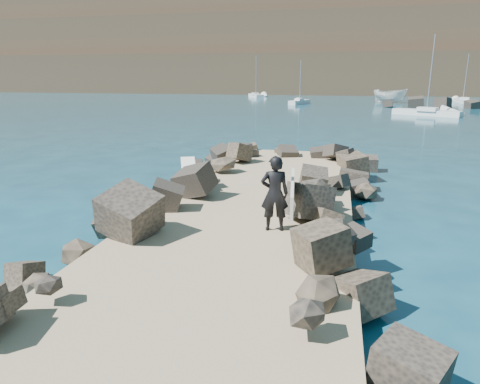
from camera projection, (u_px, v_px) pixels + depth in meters
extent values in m
plane|color=#0F384C|center=(247.00, 232.00, 12.73)|extent=(800.00, 800.00, 0.00)
cube|color=#8C7759|center=(231.00, 248.00, 10.77)|extent=(6.00, 26.00, 0.60)
cube|color=black|center=(134.00, 225.00, 11.81)|extent=(2.60, 22.00, 1.00)
cube|color=black|center=(350.00, 243.00, 10.57)|extent=(2.60, 22.00, 1.00)
cube|color=#2D4919|center=(363.00, 43.00, 156.86)|extent=(360.00, 140.00, 32.00)
cube|color=white|center=(189.00, 172.00, 15.90)|extent=(1.29, 2.19, 0.07)
imported|color=silver|center=(390.00, 96.00, 72.37)|extent=(6.27, 5.12, 2.31)
imported|color=black|center=(275.00, 194.00, 10.93)|extent=(0.80, 0.60, 1.97)
cube|color=silver|center=(292.00, 193.00, 10.82)|extent=(0.31, 2.44, 0.77)
cube|color=silver|center=(426.00, 113.00, 49.39)|extent=(7.39, 5.10, 0.80)
cylinder|color=gray|center=(431.00, 73.00, 48.21)|extent=(0.12, 0.12, 8.28)
cube|color=silver|center=(428.00, 109.00, 48.85)|extent=(2.43, 2.07, 0.44)
cube|color=silver|center=(300.00, 103.00, 68.68)|extent=(3.15, 5.72, 0.80)
cylinder|color=gray|center=(300.00, 80.00, 67.77)|extent=(0.12, 0.12, 6.21)
cube|color=silver|center=(299.00, 100.00, 67.96)|extent=(1.40, 1.80, 0.44)
cube|color=silver|center=(463.00, 101.00, 71.77)|extent=(1.64, 6.72, 0.80)
cylinder|color=gray|center=(466.00, 77.00, 70.71)|extent=(0.12, 0.12, 7.35)
cube|color=silver|center=(464.00, 99.00, 70.89)|extent=(1.12, 1.90, 0.44)
cube|color=silver|center=(256.00, 96.00, 89.98)|extent=(4.41, 7.08, 0.80)
cylinder|color=gray|center=(256.00, 75.00, 88.86)|extent=(0.12, 0.12, 7.79)
cube|color=silver|center=(255.00, 94.00, 89.12)|extent=(1.87, 2.28, 0.44)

